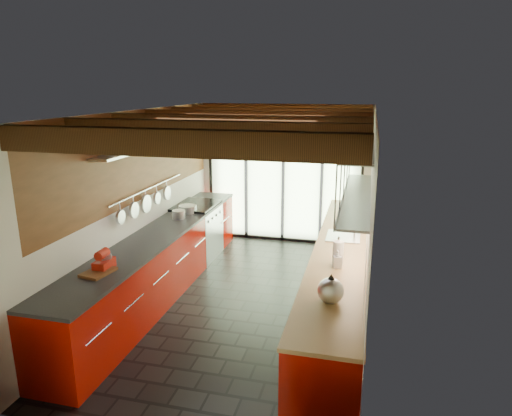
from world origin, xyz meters
name	(u,v)px	position (x,y,z in m)	size (l,w,h in m)	color
ground	(246,301)	(0.00, 0.00, 0.00)	(5.50, 5.50, 0.00)	black
room_shell	(245,186)	(0.00, 0.00, 1.65)	(5.50, 5.50, 5.50)	silver
ceiling_beams	(253,121)	(0.00, 0.38, 2.46)	(3.14, 5.06, 4.90)	#593316
glass_door	(283,156)	(0.00, 2.69, 1.66)	(2.95, 0.10, 2.90)	#C6EAAD
left_counter	(161,262)	(-1.28, 0.00, 0.46)	(0.68, 5.00, 0.92)	#A20D02
range_stove	(197,231)	(-1.28, 1.45, 0.47)	(0.66, 0.90, 0.97)	silver
right_counter	(340,280)	(1.27, 0.00, 0.46)	(0.68, 5.00, 0.92)	#A20D02
sink_assembly	(344,234)	(1.29, 0.40, 0.96)	(0.45, 0.52, 0.43)	silver
upper_cabinets_right	(359,172)	(1.43, 0.30, 1.85)	(0.34, 3.00, 3.00)	silver
left_wall_fixtures	(148,164)	(-1.47, 0.18, 1.85)	(0.28, 2.60, 0.96)	silver
stand_mixer	(104,261)	(-1.27, -1.39, 1.01)	(0.16, 0.27, 0.24)	#B61B0E
pot_large	(179,214)	(-1.27, 0.69, 0.98)	(0.20, 0.20, 0.13)	silver
pot_small	(188,209)	(-1.27, 1.06, 0.98)	(0.29, 0.29, 0.11)	silver
cutting_board	(98,272)	(-1.27, -1.52, 0.94)	(0.25, 0.35, 0.03)	brown
kettle	(331,289)	(1.27, -1.59, 1.05)	(0.31, 0.34, 0.30)	silver
paper_towel	(338,253)	(1.27, -0.63, 1.06)	(0.15, 0.15, 0.34)	white
soap_bottle	(337,259)	(1.27, -0.71, 1.02)	(0.09, 0.09, 0.21)	silver
bowl	(348,212)	(1.27, 1.63, 0.94)	(0.20, 0.20, 0.05)	silver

